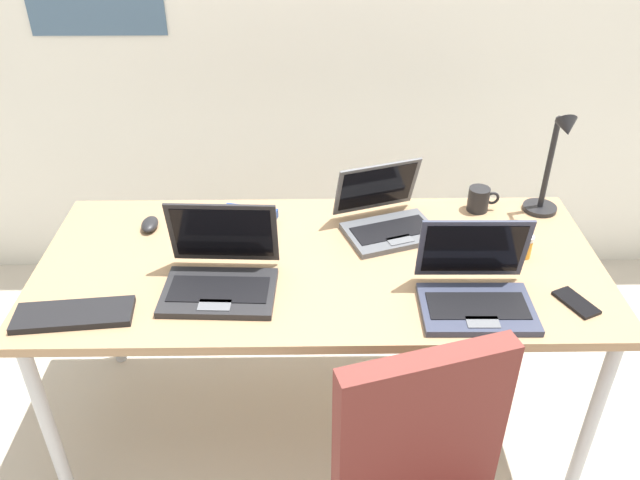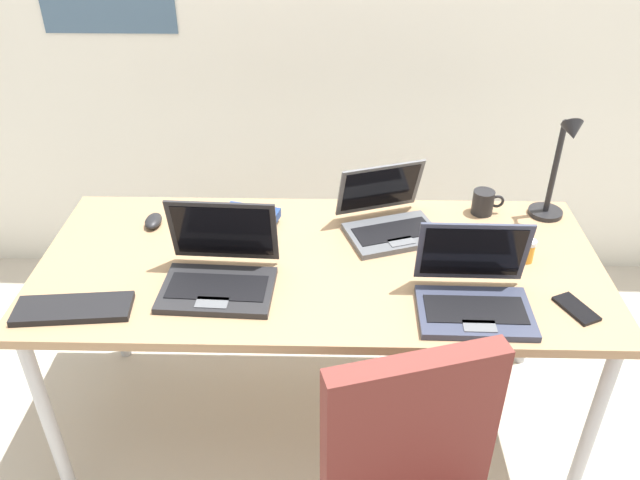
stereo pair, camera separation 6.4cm
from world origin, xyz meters
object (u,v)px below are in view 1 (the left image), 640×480
at_px(desk_lamp, 553,165).
at_px(book_stack, 247,223).
at_px(computer_mouse, 150,224).
at_px(laptop_mid_desk, 387,218).
at_px(laptop_center, 476,290).
at_px(external_keyboard, 74,315).
at_px(pill_bottle, 526,246).
at_px(coffee_mug, 479,199).
at_px(laptop_back_left, 220,273).
at_px(cell_phone, 576,303).

bearing_deg(desk_lamp, book_stack, -175.46).
bearing_deg(computer_mouse, laptop_mid_desk, -1.10).
bearing_deg(laptop_center, external_keyboard, -177.52).
distance_m(laptop_mid_desk, computer_mouse, 0.82).
relative_size(desk_lamp, laptop_mid_desk, 1.08).
xyz_separation_m(pill_bottle, coffee_mug, (-0.09, 0.30, 0.00)).
bearing_deg(book_stack, laptop_mid_desk, -0.56).
relative_size(laptop_center, laptop_back_left, 0.94).
bearing_deg(laptop_center, cell_phone, -2.08).
bearing_deg(cell_phone, desk_lamp, 58.53).
xyz_separation_m(laptop_center, book_stack, (-0.70, 0.41, -0.02)).
height_order(cell_phone, pill_bottle, pill_bottle).
xyz_separation_m(laptop_back_left, cell_phone, (1.05, -0.10, -0.04)).
height_order(laptop_mid_desk, external_keyboard, laptop_mid_desk).
relative_size(laptop_back_left, laptop_mid_desk, 0.93).
bearing_deg(coffee_mug, book_stack, -171.69).
height_order(laptop_center, computer_mouse, laptop_center).
bearing_deg(laptop_back_left, desk_lamp, 20.25).
distance_m(cell_phone, coffee_mug, 0.57).
xyz_separation_m(desk_lamp, coffee_mug, (-0.22, 0.04, -0.15)).
xyz_separation_m(desk_lamp, external_keyboard, (-1.50, -0.55, -0.19)).
relative_size(computer_mouse, pill_bottle, 1.22).
bearing_deg(laptop_center, computer_mouse, 157.68).
bearing_deg(cell_phone, external_keyboard, 156.23).
distance_m(laptop_back_left, coffee_mug, 0.98).
distance_m(external_keyboard, pill_bottle, 1.39).
height_order(laptop_center, coffee_mug, laptop_center).
xyz_separation_m(computer_mouse, coffee_mug, (1.16, 0.11, 0.03)).
distance_m(desk_lamp, book_stack, 1.06).
relative_size(laptop_back_left, external_keyboard, 1.05).
distance_m(laptop_center, cell_phone, 0.30).
distance_m(laptop_back_left, external_keyboard, 0.43).
bearing_deg(coffee_mug, laptop_center, -103.48).
distance_m(laptop_center, laptop_back_left, 0.75).
bearing_deg(external_keyboard, laptop_mid_desk, 20.42).
bearing_deg(coffee_mug, laptop_back_left, -153.18).
bearing_deg(external_keyboard, laptop_back_left, 13.44).
xyz_separation_m(external_keyboard, coffee_mug, (1.28, 0.58, 0.03)).
bearing_deg(coffee_mug, desk_lamp, -9.39).
relative_size(laptop_center, laptop_mid_desk, 0.88).
relative_size(computer_mouse, book_stack, 0.44).
distance_m(laptop_back_left, laptop_mid_desk, 0.62).
relative_size(laptop_mid_desk, pill_bottle, 4.71).
bearing_deg(laptop_mid_desk, laptop_center, -61.99).
xyz_separation_m(desk_lamp, laptop_center, (-0.35, -0.50, -0.15)).
bearing_deg(laptop_mid_desk, pill_bottle, -22.19).
height_order(laptop_center, external_keyboard, laptop_center).
height_order(desk_lamp, pill_bottle, desk_lamp).
relative_size(laptop_back_left, pill_bottle, 4.38).
bearing_deg(computer_mouse, pill_bottle, -8.72).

